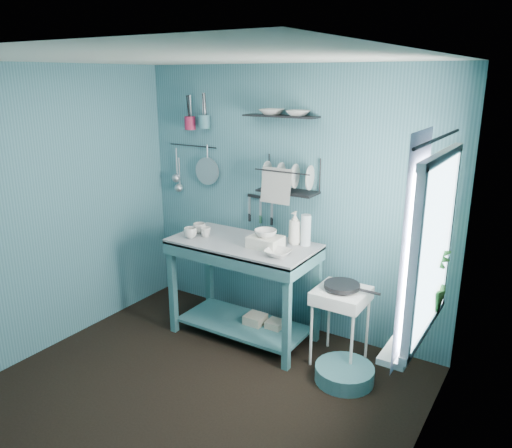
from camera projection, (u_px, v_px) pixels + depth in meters
The scene contains 35 objects.
floor at pixel (192, 398), 3.86m from camera, with size 3.20×3.20×0.00m, color black.
ceiling at pixel (178, 58), 3.14m from camera, with size 3.20×3.20×0.00m, color silver.
wall_back at pixel (288, 202), 4.72m from camera, with size 3.20×3.20×0.00m, color #3B6D78.
wall_left at pixel (43, 213), 4.32m from camera, with size 3.00×3.00×0.00m, color #3B6D78.
wall_right at pixel (415, 297), 2.69m from camera, with size 3.00×3.00×0.00m, color #3B6D78.
work_counter at pixel (243, 290), 4.66m from camera, with size 1.34×0.67×0.95m, color #32656A.
mug_left at pixel (190, 233), 4.62m from camera, with size 0.12×0.12×0.10m, color silver.
mug_mid at pixel (206, 232), 4.65m from camera, with size 0.10×0.10×0.09m, color silver.
mug_right at pixel (199, 228), 4.76m from camera, with size 0.12×0.12×0.10m, color silver.
wash_tub at pixel (265, 242), 4.36m from camera, with size 0.28×0.22×0.10m, color silver.
tub_bowl at pixel (265, 233), 4.34m from camera, with size 0.20×0.20×0.06m, color silver.
soap_bottle at pixel (295, 228), 4.43m from camera, with size 0.12×0.12×0.30m, color silver.
water_bottle at pixel (306, 230), 4.39m from camera, with size 0.09×0.09×0.28m, color silver.
counter_bowl at pixel (278, 253), 4.16m from camera, with size 0.22×0.22×0.05m, color silver.
hotplate_stand at pixel (340, 326), 4.26m from camera, with size 0.42×0.42×0.68m, color white.
frying_pan at pixel (342, 286), 4.16m from camera, with size 0.30×0.30×0.04m, color black.
knife_strip at pixel (261, 197), 4.84m from camera, with size 0.32×0.02×0.03m, color black.
dish_rack at pixel (288, 175), 4.50m from camera, with size 0.55×0.24×0.32m, color black.
upper_shelf at pixel (281, 116), 4.43m from camera, with size 0.70×0.18×0.01m, color black.
shelf_bowl_left at pixel (272, 117), 4.48m from camera, with size 0.21×0.21×0.05m, color silver.
shelf_bowl_right at pixel (298, 111), 4.33m from camera, with size 0.20×0.20×0.05m, color silver.
utensil_cup_magenta at pixel (190, 123), 5.02m from camera, with size 0.11×0.11×0.13m, color #A71E42.
utensil_cup_teal at pixel (204, 122), 4.92m from camera, with size 0.11×0.11×0.13m, color #3C747E.
colander at pixel (207, 171), 5.09m from camera, with size 0.28×0.28×0.03m, color #ACAEB4.
ladle_outer at pixel (177, 162), 5.29m from camera, with size 0.01×0.01×0.30m, color #ACAEB4.
ladle_inner at pixel (179, 172), 5.30m from camera, with size 0.01×0.01×0.30m, color #ACAEB4.
hook_rail at pixel (193, 146), 5.13m from camera, with size 0.01×0.01×0.60m, color black.
window_glass at pixel (435, 247), 3.02m from camera, with size 1.10×1.10×0.00m, color white.
windowsill at pixel (412, 331), 3.23m from camera, with size 0.16×0.95×0.04m, color white.
curtain at pixel (411, 251), 2.79m from camera, with size 1.35×1.35×0.00m, color silver.
curtain_rod at pixel (439, 138), 2.85m from camera, with size 0.02×0.02×1.05m, color black.
potted_plant at pixel (426, 279), 3.36m from camera, with size 0.27×0.27×0.49m, color #30712D.
storage_tin_large at pixel (255, 325), 4.75m from camera, with size 0.18×0.18×0.22m, color tan.
storage_tin_small at pixel (275, 331), 4.67m from camera, with size 0.15×0.15×0.20m, color tan.
floor_basin at pixel (344, 374), 4.06m from camera, with size 0.48×0.48×0.13m, color teal.
Camera 1 is at (2.18, -2.54, 2.40)m, focal length 35.00 mm.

